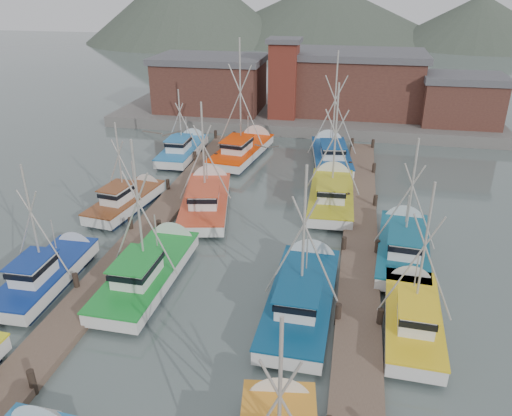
% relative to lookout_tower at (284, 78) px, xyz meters
% --- Properties ---
extents(ground, '(260.00, 260.00, 0.00)m').
position_rel_lookout_tower_xyz_m(ground, '(2.00, -33.00, -5.55)').
color(ground, '#465450').
rests_on(ground, ground).
extents(dock_left, '(2.30, 46.00, 1.50)m').
position_rel_lookout_tower_xyz_m(dock_left, '(-5.00, -28.96, -5.34)').
color(dock_left, brown).
rests_on(dock_left, ground).
extents(dock_right, '(2.30, 46.00, 1.50)m').
position_rel_lookout_tower_xyz_m(dock_right, '(9.00, -28.96, -5.34)').
color(dock_right, brown).
rests_on(dock_right, ground).
extents(quay, '(44.00, 16.00, 1.20)m').
position_rel_lookout_tower_xyz_m(quay, '(2.00, 4.00, -4.95)').
color(quay, slate).
rests_on(quay, ground).
extents(shed_left, '(12.72, 8.48, 6.20)m').
position_rel_lookout_tower_xyz_m(shed_left, '(-9.00, 2.00, -1.21)').
color(shed_left, brown).
rests_on(shed_left, quay).
extents(shed_center, '(14.84, 9.54, 6.90)m').
position_rel_lookout_tower_xyz_m(shed_center, '(8.00, 4.00, -0.86)').
color(shed_center, brown).
rests_on(shed_center, quay).
extents(shed_right, '(8.48, 6.36, 5.20)m').
position_rel_lookout_tower_xyz_m(shed_right, '(19.00, 1.00, -1.71)').
color(shed_right, brown).
rests_on(shed_right, quay).
extents(lookout_tower, '(3.60, 3.60, 8.50)m').
position_rel_lookout_tower_xyz_m(lookout_tower, '(0.00, 0.00, 0.00)').
color(lookout_tower, maroon).
rests_on(lookout_tower, quay).
extents(distant_hills, '(175.00, 140.00, 42.00)m').
position_rel_lookout_tower_xyz_m(distant_hills, '(-10.76, 89.59, -5.55)').
color(distant_hills, '#495345').
rests_on(distant_hills, ground).
extents(boat_4, '(3.79, 9.69, 9.34)m').
position_rel_lookout_tower_xyz_m(boat_4, '(-2.53, -32.95, -4.87)').
color(boat_4, '#0F1B32').
rests_on(boat_4, ground).
extents(boat_5, '(3.70, 10.06, 8.97)m').
position_rel_lookout_tower_xyz_m(boat_5, '(6.12, -33.69, -4.87)').
color(boat_5, '#0F1B32').
rests_on(boat_5, ground).
extents(boat_6, '(3.25, 8.23, 7.88)m').
position_rel_lookout_tower_xyz_m(boat_6, '(-7.96, -34.30, -4.87)').
color(boat_6, '#0F1B32').
rests_on(boat_6, ground).
extents(boat_7, '(3.42, 8.26, 8.49)m').
position_rel_lookout_tower_xyz_m(boat_7, '(11.55, -34.31, -4.87)').
color(boat_7, '#0F1B32').
rests_on(boat_7, ground).
extents(boat_8, '(5.11, 10.56, 9.02)m').
position_rel_lookout_tower_xyz_m(boat_8, '(-2.28, -22.87, -4.87)').
color(boat_8, '#0F1B32').
rests_on(boat_8, ground).
extents(boat_9, '(4.08, 10.14, 10.08)m').
position_rel_lookout_tower_xyz_m(boat_9, '(6.77, -20.08, -4.87)').
color(boat_9, '#0F1B32').
rests_on(boat_9, ground).
extents(boat_10, '(3.46, 8.23, 7.26)m').
position_rel_lookout_tower_xyz_m(boat_10, '(-7.88, -24.12, -4.87)').
color(boat_10, '#0F1B32').
rests_on(boat_10, ground).
extents(boat_11, '(3.61, 9.48, 8.50)m').
position_rel_lookout_tower_xyz_m(boat_11, '(11.58, -27.28, -4.87)').
color(boat_11, '#0F1B32').
rests_on(boat_11, ground).
extents(boat_12, '(4.73, 10.76, 11.93)m').
position_rel_lookout_tower_xyz_m(boat_12, '(-2.09, -10.90, -4.86)').
color(boat_12, '#0F1B32').
rests_on(boat_12, ground).
extents(boat_13, '(4.48, 10.39, 10.99)m').
position_rel_lookout_tower_xyz_m(boat_13, '(6.12, -10.75, -4.86)').
color(boat_13, '#0F1B32').
rests_on(boat_13, ground).
extents(boat_14, '(3.11, 9.06, 7.26)m').
position_rel_lookout_tower_xyz_m(boat_14, '(-7.73, -11.91, -4.87)').
color(boat_14, '#0F1B32').
rests_on(boat_14, ground).
extents(gull_near, '(1.53, 0.66, 0.24)m').
position_rel_lookout_tower_xyz_m(gull_near, '(0.72, -37.71, 4.55)').
color(gull_near, gray).
rests_on(gull_near, ground).
extents(gull_far, '(1.54, 0.60, 0.24)m').
position_rel_lookout_tower_xyz_m(gull_far, '(2.84, -26.30, 0.56)').
color(gull_far, gray).
rests_on(gull_far, ground).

